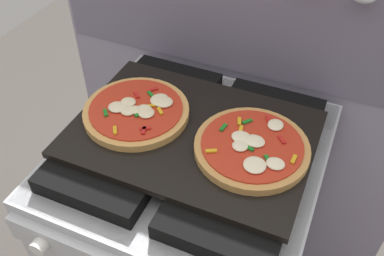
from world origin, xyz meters
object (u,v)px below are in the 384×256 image
object	(u,v)px
baking_tray	(192,134)
pizza_left	(137,111)
pizza_right	(252,147)
stove	(192,244)

from	to	relation	value
baking_tray	pizza_left	xyz separation A→B (m)	(-0.14, 0.00, 0.02)
pizza_right	pizza_left	bearing A→B (deg)	178.48
baking_tray	pizza_right	xyz separation A→B (m)	(0.14, -0.01, 0.02)
pizza_left	pizza_right	size ratio (longest dim) A/B	1.00
stove	baking_tray	world-z (taller)	baking_tray
stove	pizza_left	size ratio (longest dim) A/B	3.63
stove	pizza_left	world-z (taller)	pizza_left
stove	baking_tray	xyz separation A→B (m)	(0.00, 0.00, 0.46)
baking_tray	pizza_right	bearing A→B (deg)	-2.44
stove	pizza_right	distance (m)	0.50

